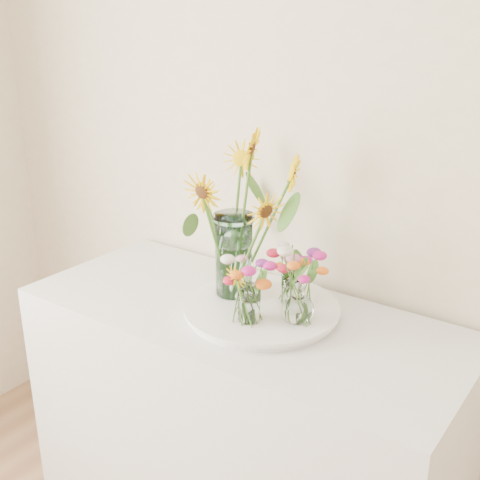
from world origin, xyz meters
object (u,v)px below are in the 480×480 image
(small_vase_c, at_px, (291,288))
(small_vase_b, at_px, (298,300))
(small_vase_a, at_px, (249,304))
(tray, at_px, (262,311))
(counter, at_px, (240,432))
(mason_jar, at_px, (234,255))

(small_vase_c, bearing_deg, small_vase_b, -49.40)
(small_vase_a, bearing_deg, small_vase_c, 77.30)
(tray, height_order, small_vase_c, small_vase_c)
(small_vase_b, bearing_deg, counter, -179.08)
(mason_jar, distance_m, small_vase_b, 0.27)
(counter, relative_size, mason_jar, 5.20)
(tray, distance_m, small_vase_a, 0.12)
(small_vase_b, distance_m, small_vase_c, 0.12)
(mason_jar, height_order, small_vase_b, mason_jar)
(mason_jar, distance_m, small_vase_c, 0.21)
(small_vase_a, xyz_separation_m, small_vase_c, (0.04, 0.17, -0.00))
(counter, height_order, mason_jar, mason_jar)
(mason_jar, distance_m, small_vase_a, 0.21)
(small_vase_b, relative_size, small_vase_c, 1.27)
(tray, height_order, mason_jar, mason_jar)
(tray, xyz_separation_m, small_vase_c, (0.06, 0.07, 0.07))
(tray, bearing_deg, small_vase_c, 47.60)
(mason_jar, relative_size, small_vase_a, 2.38)
(counter, distance_m, small_vase_c, 0.55)
(mason_jar, bearing_deg, small_vase_a, -40.49)
(mason_jar, bearing_deg, small_vase_b, -9.16)
(counter, distance_m, small_vase_a, 0.54)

